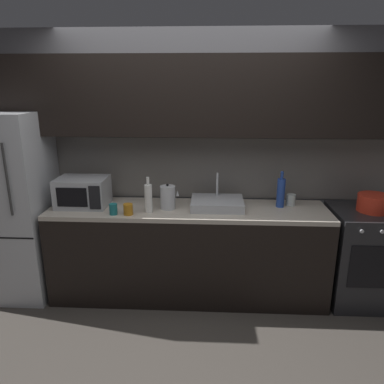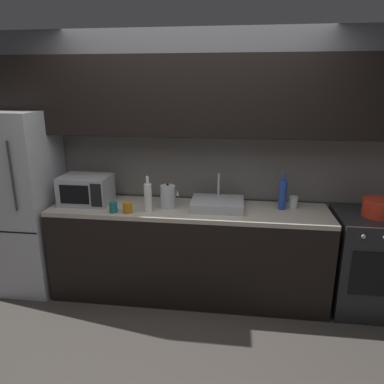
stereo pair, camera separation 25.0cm
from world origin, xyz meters
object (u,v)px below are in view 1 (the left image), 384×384
(mug_clear, at_px, (291,200))
(mug_amber, at_px, (128,209))
(microwave, at_px, (83,192))
(oven_range, at_px, (361,256))
(refrigerator, at_px, (13,206))
(wine_bottle_blue, at_px, (281,192))
(wine_bottle_white, at_px, (148,198))
(kettle, at_px, (168,197))
(cooking_pot, at_px, (374,203))
(mug_teal, at_px, (113,209))

(mug_clear, height_order, mug_amber, mug_clear)
(mug_amber, bearing_deg, microwave, 154.85)
(oven_range, bearing_deg, refrigerator, 179.98)
(oven_range, bearing_deg, microwave, 179.57)
(oven_range, height_order, microwave, microwave)
(wine_bottle_blue, distance_m, wine_bottle_white, 1.22)
(kettle, xyz_separation_m, cooking_pot, (1.86, 0.02, -0.03))
(microwave, height_order, kettle, microwave)
(wine_bottle_blue, bearing_deg, mug_teal, -169.11)
(refrigerator, relative_size, mug_clear, 16.58)
(mug_clear, height_order, cooking_pot, cooking_pot)
(microwave, height_order, mug_amber, microwave)
(oven_range, bearing_deg, cooking_pot, 1.81)
(mug_amber, xyz_separation_m, cooking_pot, (2.19, 0.20, 0.03))
(mug_amber, bearing_deg, oven_range, 5.39)
(wine_bottle_white, height_order, cooking_pot, wine_bottle_white)
(mug_teal, bearing_deg, refrigerator, 168.61)
(oven_range, distance_m, mug_clear, 0.85)
(mug_clear, bearing_deg, refrigerator, -177.10)
(mug_amber, height_order, cooking_pot, cooking_pot)
(kettle, relative_size, mug_amber, 2.43)
(microwave, distance_m, wine_bottle_white, 0.66)
(refrigerator, bearing_deg, kettle, -0.87)
(refrigerator, distance_m, cooking_pot, 3.34)
(microwave, relative_size, mug_clear, 4.31)
(mug_teal, bearing_deg, mug_amber, 0.89)
(wine_bottle_blue, height_order, mug_amber, wine_bottle_blue)
(microwave, bearing_deg, oven_range, -0.43)
(wine_bottle_blue, bearing_deg, kettle, -174.18)
(refrigerator, relative_size, wine_bottle_blue, 5.23)
(refrigerator, bearing_deg, cooking_pot, 0.00)
(refrigerator, xyz_separation_m, cooking_pot, (3.34, 0.00, 0.09))
(microwave, height_order, mug_clear, microwave)
(oven_range, height_order, cooking_pot, cooking_pot)
(microwave, relative_size, mug_amber, 4.69)
(mug_teal, bearing_deg, kettle, 21.64)
(mug_clear, distance_m, cooking_pot, 0.72)
(microwave, distance_m, mug_clear, 1.96)
(microwave, relative_size, mug_teal, 4.71)
(microwave, distance_m, wine_bottle_blue, 1.85)
(oven_range, xyz_separation_m, wine_bottle_blue, (-0.77, 0.08, 0.59))
(wine_bottle_white, bearing_deg, wine_bottle_blue, 10.08)
(wine_bottle_blue, bearing_deg, wine_bottle_white, -169.92)
(mug_amber, distance_m, cooking_pot, 2.20)
(mug_clear, bearing_deg, kettle, -172.26)
(wine_bottle_blue, xyz_separation_m, cooking_pot, (0.82, -0.08, -0.06))
(microwave, bearing_deg, refrigerator, -178.45)
(mug_amber, bearing_deg, refrigerator, 169.98)
(mug_clear, distance_m, mug_amber, 1.52)
(microwave, bearing_deg, mug_amber, -25.15)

